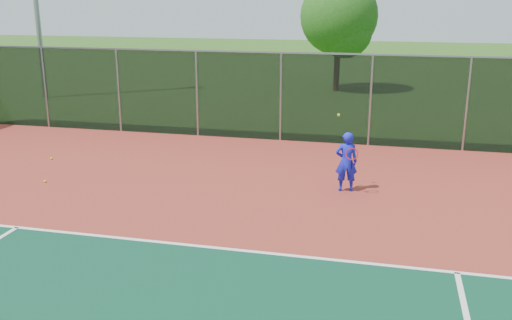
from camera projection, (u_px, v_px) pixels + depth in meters
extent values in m
cube|color=#9A3427|center=(340.00, 287.00, 9.75)|extent=(30.00, 20.00, 0.02)
cube|color=white|center=(457.00, 273.00, 10.23)|extent=(22.00, 0.10, 0.00)
cube|color=black|center=(370.00, 101.00, 18.68)|extent=(30.00, 0.04, 3.00)
cube|color=gray|center=(373.00, 54.00, 18.27)|extent=(30.00, 0.06, 0.06)
imported|color=#1620D6|center=(346.00, 162.00, 14.40)|extent=(0.62, 0.47, 1.54)
cylinder|color=black|center=(352.00, 165.00, 14.13)|extent=(0.03, 0.15, 0.27)
torus|color=#A51414|center=(352.00, 154.00, 13.95)|extent=(0.30, 0.13, 0.29)
sphere|color=#E3F01C|center=(339.00, 115.00, 14.22)|extent=(0.07, 0.07, 0.07)
sphere|color=#E3F01C|center=(52.00, 158.00, 17.39)|extent=(0.07, 0.07, 0.07)
sphere|color=#E3F01C|center=(45.00, 181.00, 15.22)|extent=(0.07, 0.07, 0.07)
cylinder|color=#332112|center=(337.00, 70.00, 29.98)|extent=(0.30, 0.30, 2.24)
sphere|color=#1D4E14|center=(339.00, 16.00, 29.23)|extent=(3.99, 3.99, 3.99)
sphere|color=#1D4E14|center=(345.00, 31.00, 29.06)|extent=(2.74, 2.74, 2.74)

